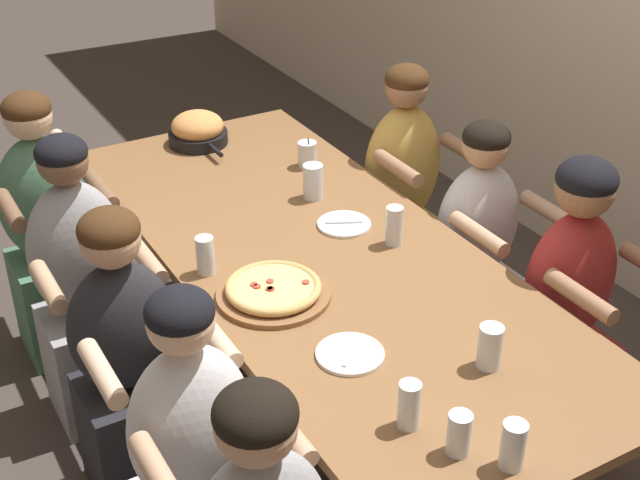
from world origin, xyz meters
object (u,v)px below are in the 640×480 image
diner_far_center (474,265)px  drinking_glass_b (205,257)px  drinking_glass_a (313,184)px  cocktail_glass_blue (307,155)px  diner_near_left (49,239)px  drinking_glass_g (409,405)px  diner_near_midright (195,477)px  diner_far_midleft (401,205)px  drinking_glass_c (394,228)px  diner_near_midleft (84,295)px  empty_plate_a (344,224)px  pizza_board_main (273,290)px  skillet_bowl (198,130)px  drinking_glass_d (490,349)px  diner_near_center (128,370)px  empty_plate_b (350,354)px  drinking_glass_f (513,448)px  drinking_glass_e (459,434)px  diner_far_midright (564,321)px

diner_far_center → drinking_glass_b: bearing=-3.7°
drinking_glass_b → diner_far_center: diner_far_center is taller
drinking_glass_a → cocktail_glass_blue: bearing=155.2°
diner_near_left → drinking_glass_g: bearing=-75.9°
diner_near_midright → diner_far_midleft: bearing=36.4°
drinking_glass_c → diner_near_midleft: bearing=-122.0°
cocktail_glass_blue → diner_near_midright: diner_near_midright is taller
diner_near_midright → empty_plate_a: bearing=36.2°
diner_near_midright → diner_far_midleft: diner_far_midleft is taller
pizza_board_main → diner_near_midright: 0.65m
empty_plate_a → diner_far_center: size_ratio=0.18×
skillet_bowl → diner_near_midright: diner_near_midright is taller
diner_far_midleft → drinking_glass_d: bearing=65.1°
pizza_board_main → drinking_glass_c: 0.54m
drinking_glass_g → diner_near_center: diner_near_center is taller
drinking_glass_d → diner_near_midleft: size_ratio=0.11×
drinking_glass_d → drinking_glass_g: bearing=-75.0°
empty_plate_b → drinking_glass_d: bearing=53.4°
empty_plate_b → drinking_glass_f: bearing=11.2°
empty_plate_a → diner_near_midleft: diner_near_midleft is taller
pizza_board_main → drinking_glass_e: bearing=5.4°
diner_near_midright → diner_far_midright: 1.44m
diner_near_center → diner_far_midright: size_ratio=0.95×
drinking_glass_a → diner_near_left: (-0.64, -0.91, -0.31)m
pizza_board_main → diner_far_center: size_ratio=0.33×
empty_plate_b → diner_near_left: 1.67m
diner_near_midright → diner_far_center: size_ratio=1.04×
empty_plate_a → drinking_glass_b: size_ratio=1.47×
drinking_glass_d → drinking_glass_a: bearing=176.1°
empty_plate_a → diner_far_center: diner_far_center is taller
diner_near_center → diner_far_midright: (0.55, 1.44, 0.03)m
drinking_glass_f → diner_near_left: diner_near_left is taller
drinking_glass_b → diner_far_midright: (0.58, 1.12, -0.30)m
drinking_glass_e → diner_near_left: diner_near_left is taller
drinking_glass_d → diner_near_left: 2.02m
skillet_bowl → drinking_glass_c: bearing=12.6°
skillet_bowl → diner_near_center: (1.03, -0.72, -0.34)m
drinking_glass_b → diner_far_center: 1.17m
cocktail_glass_blue → diner_far_midleft: bearing=75.5°
empty_plate_a → drinking_glass_e: bearing=-17.3°
empty_plate_b → drinking_glass_a: bearing=156.6°
drinking_glass_f → diner_far_center: diner_far_center is taller
cocktail_glass_blue → diner_far_center: (0.63, 0.42, -0.33)m
drinking_glass_d → diner_near_center: (-0.85, -0.83, -0.33)m
skillet_bowl → drinking_glass_c: (1.16, 0.26, 0.00)m
drinking_glass_a → drinking_glass_d: (1.17, -0.08, -0.00)m
drinking_glass_g → diner_near_midleft: 1.54m
drinking_glass_b → skillet_bowl: bearing=158.2°
empty_plate_a → cocktail_glass_blue: size_ratio=1.48×
pizza_board_main → diner_far_midleft: size_ratio=0.31×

